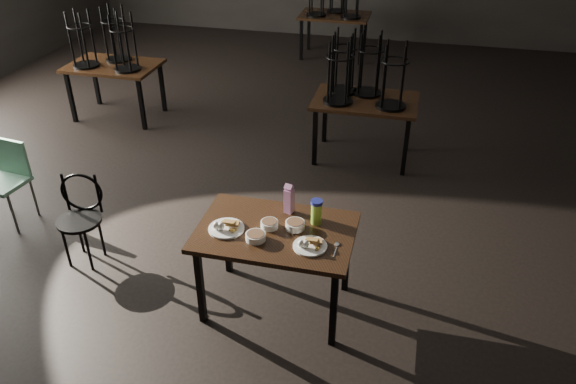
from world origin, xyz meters
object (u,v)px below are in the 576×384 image
(bentwood_chair, at_px, (81,212))
(school_chair, at_px, (7,175))
(juice_carton, at_px, (289,199))
(water_bottle, at_px, (316,212))
(main_table, at_px, (276,238))

(bentwood_chair, distance_m, school_chair, 1.10)
(juice_carton, relative_size, school_chair, 0.31)
(juice_carton, bearing_deg, bentwood_chair, -178.30)
(water_bottle, distance_m, bentwood_chair, 2.15)
(juice_carton, bearing_deg, water_bottle, -22.78)
(bentwood_chair, height_order, school_chair, school_chair)
(main_table, height_order, bentwood_chair, bentwood_chair)
(juice_carton, relative_size, bentwood_chair, 0.32)
(main_table, height_order, juice_carton, juice_carton)
(water_bottle, relative_size, school_chair, 0.24)
(main_table, relative_size, juice_carton, 4.65)
(juice_carton, bearing_deg, main_table, -98.75)
(juice_carton, height_order, bentwood_chair, juice_carton)
(water_bottle, height_order, school_chair, water_bottle)
(main_table, distance_m, bentwood_chair, 1.86)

